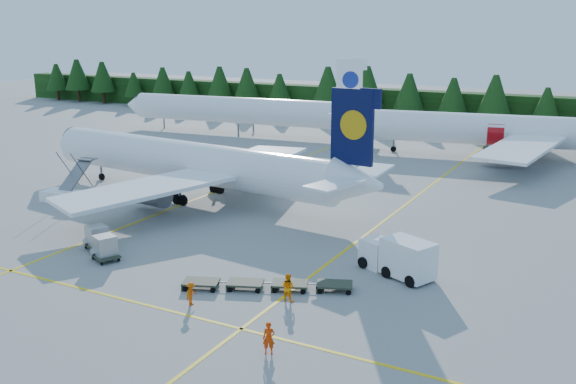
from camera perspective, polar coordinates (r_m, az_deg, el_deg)
The scene contains 15 objects.
ground at distance 46.63m, azimuth -6.52°, elevation -7.55°, with size 320.00×320.00×0.00m, color #969691.
taxi_stripe_a at distance 69.88m, azimuth -6.75°, elevation -0.07°, with size 0.25×120.00×0.01m, color yellow.
taxi_stripe_b at distance 61.08m, azimuth 8.90°, elevation -2.28°, with size 0.25×120.00×0.01m, color yellow.
taxi_stripe_cross at distance 42.25m, azimuth -11.19°, elevation -10.15°, with size 80.00×0.25×0.01m, color yellow.
treeline_hedge at distance 120.90m, azimuth 16.11°, elevation 7.03°, with size 220.00×4.00×6.00m, color black.
airliner_navy at distance 68.40m, azimuth -9.44°, elevation 2.70°, with size 42.44×34.76×12.35m.
airliner_red at distance 91.96m, azimuth 17.57°, elevation 5.25°, with size 43.02×35.15×12.57m.
airliner_far_left at distance 109.49m, azimuth -5.38°, elevation 7.34°, with size 43.70×8.05×12.71m.
airstairs at distance 69.93m, azimuth -19.20°, elevation -0.08°, with size 4.44×6.03×3.85m.
service_truck at distance 47.12m, azimuth 9.64°, elevation -5.62°, with size 6.20×4.29×2.82m.
dolly_train at distance 44.21m, azimuth -1.84°, elevation -8.09°, with size 11.08×6.23×0.14m.
uld_pair at distance 52.46m, azimuth -16.29°, elevation -4.24°, with size 4.93×3.93×1.65m.
crew_a at distance 35.90m, azimuth -1.72°, elevation -12.86°, with size 0.68×0.44×1.85m, color red.
crew_b at distance 42.27m, azimuth -0.02°, elevation -8.46°, with size 0.91×0.71×1.88m, color orange.
crew_c at distance 42.17m, azimuth -8.61°, elevation -8.93°, with size 0.64×0.43×1.55m, color #E14F04.
Camera 1 is at (24.83, -35.45, 17.38)m, focal length 40.00 mm.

